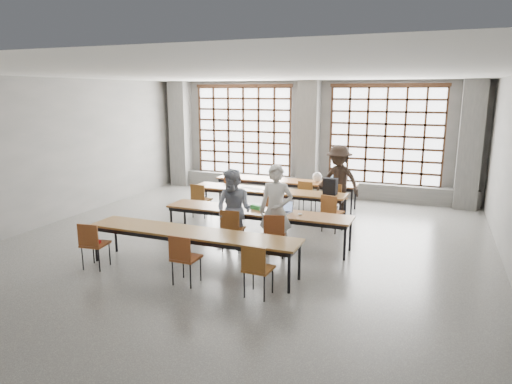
% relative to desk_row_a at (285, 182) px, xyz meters
% --- Properties ---
extents(floor, '(11.00, 11.00, 0.00)m').
position_rel_desk_row_a_xyz_m(floor, '(0.22, -3.68, -0.66)').
color(floor, '#50514E').
rests_on(floor, ground).
extents(ceiling, '(11.00, 11.00, 0.00)m').
position_rel_desk_row_a_xyz_m(ceiling, '(0.22, -3.68, 2.84)').
color(ceiling, silver).
rests_on(ceiling, floor).
extents(wall_back, '(10.00, 0.00, 10.00)m').
position_rel_desk_row_a_xyz_m(wall_back, '(0.22, 1.82, 1.09)').
color(wall_back, '#60605D').
rests_on(wall_back, floor).
extents(wall_front, '(10.00, 0.00, 10.00)m').
position_rel_desk_row_a_xyz_m(wall_front, '(0.22, -9.18, 1.09)').
color(wall_front, '#60605D').
rests_on(wall_front, floor).
extents(wall_left, '(0.00, 11.00, 11.00)m').
position_rel_desk_row_a_xyz_m(wall_left, '(-4.78, -3.68, 1.09)').
color(wall_left, '#60605D').
rests_on(wall_left, floor).
extents(column_left, '(0.60, 0.55, 3.50)m').
position_rel_desk_row_a_xyz_m(column_left, '(-4.28, 1.54, 1.09)').
color(column_left, '#545452').
rests_on(column_left, floor).
extents(column_mid, '(0.60, 0.55, 3.50)m').
position_rel_desk_row_a_xyz_m(column_mid, '(0.22, 1.54, 1.09)').
color(column_mid, '#545452').
rests_on(column_mid, floor).
extents(column_right, '(0.60, 0.55, 3.50)m').
position_rel_desk_row_a_xyz_m(column_right, '(4.72, 1.54, 1.09)').
color(column_right, '#545452').
rests_on(column_right, floor).
extents(window_left, '(3.32, 0.12, 3.00)m').
position_rel_desk_row_a_xyz_m(window_left, '(-2.03, 1.75, 1.24)').
color(window_left, white).
rests_on(window_left, wall_back).
extents(window_right, '(3.32, 0.12, 3.00)m').
position_rel_desk_row_a_xyz_m(window_right, '(2.47, 1.75, 1.24)').
color(window_right, white).
rests_on(window_right, wall_back).
extents(sill_ledge, '(9.80, 0.35, 0.50)m').
position_rel_desk_row_a_xyz_m(sill_ledge, '(0.22, 1.62, -0.41)').
color(sill_ledge, '#545452').
rests_on(sill_ledge, floor).
extents(desk_row_a, '(4.00, 0.70, 0.73)m').
position_rel_desk_row_a_xyz_m(desk_row_a, '(0.00, 0.00, 0.00)').
color(desk_row_a, brown).
rests_on(desk_row_a, floor).
extents(desk_row_b, '(4.00, 0.70, 0.73)m').
position_rel_desk_row_a_xyz_m(desk_row_b, '(-0.02, -1.39, 0.00)').
color(desk_row_b, brown).
rests_on(desk_row_b, floor).
extents(desk_row_c, '(4.00, 0.70, 0.73)m').
position_rel_desk_row_a_xyz_m(desk_row_c, '(0.48, -3.42, 0.00)').
color(desk_row_c, brown).
rests_on(desk_row_c, floor).
extents(desk_row_d, '(4.00, 0.70, 0.73)m').
position_rel_desk_row_a_xyz_m(desk_row_d, '(-0.06, -5.21, 0.00)').
color(desk_row_d, brown).
rests_on(desk_row_d, floor).
extents(chair_back_left, '(0.52, 0.53, 0.88)m').
position_rel_desk_row_a_xyz_m(chair_back_left, '(-1.38, -0.63, -0.13)').
color(chair_back_left, brown).
rests_on(chair_back_left, floor).
extents(chair_back_mid, '(0.45, 0.46, 0.88)m').
position_rel_desk_row_a_xyz_m(chair_back_mid, '(0.79, -0.63, -0.13)').
color(chair_back_mid, brown).
rests_on(chair_back_mid, floor).
extents(chair_back_right, '(0.51, 0.51, 0.88)m').
position_rel_desk_row_a_xyz_m(chair_back_right, '(1.58, -0.63, -0.13)').
color(chair_back_right, brown).
rests_on(chair_back_right, floor).
extents(chair_mid_left, '(0.44, 0.44, 0.88)m').
position_rel_desk_row_a_xyz_m(chair_mid_left, '(-1.63, -2.02, -0.13)').
color(chair_mid_left, brown).
rests_on(chair_mid_left, floor).
extents(chair_mid_centre, '(0.50, 0.50, 0.88)m').
position_rel_desk_row_a_xyz_m(chair_mid_centre, '(0.36, -2.02, -0.13)').
color(chair_mid_centre, brown).
rests_on(chair_mid_centre, floor).
extents(chair_mid_right, '(0.51, 0.52, 0.88)m').
position_rel_desk_row_a_xyz_m(chair_mid_right, '(1.76, -2.02, -0.13)').
color(chair_mid_right, maroon).
rests_on(chair_mid_right, floor).
extents(chair_front_left, '(0.46, 0.46, 0.88)m').
position_rel_desk_row_a_xyz_m(chair_front_left, '(0.19, -4.05, -0.13)').
color(chair_front_left, brown).
rests_on(chair_front_left, floor).
extents(chair_front_right, '(0.51, 0.51, 0.88)m').
position_rel_desk_row_a_xyz_m(chair_front_right, '(1.10, -4.04, -0.13)').
color(chair_front_right, brown).
rests_on(chair_front_right, floor).
extents(chair_near_left, '(0.47, 0.47, 0.88)m').
position_rel_desk_row_a_xyz_m(chair_near_left, '(-1.75, -5.83, -0.13)').
color(chair_near_left, brown).
rests_on(chair_near_left, floor).
extents(chair_near_mid, '(0.42, 0.43, 0.88)m').
position_rel_desk_row_a_xyz_m(chair_near_mid, '(0.14, -5.84, -0.13)').
color(chair_near_mid, brown).
rests_on(chair_near_mid, floor).
extents(chair_near_right, '(0.44, 0.44, 0.88)m').
position_rel_desk_row_a_xyz_m(chair_near_right, '(1.44, -5.84, -0.13)').
color(chair_near_right, brown).
rests_on(chair_near_right, floor).
extents(student_male, '(0.70, 0.50, 1.81)m').
position_rel_desk_row_a_xyz_m(student_male, '(1.08, -3.92, 0.24)').
color(student_male, silver).
rests_on(student_male, floor).
extents(student_female, '(0.89, 0.74, 1.66)m').
position_rel_desk_row_a_xyz_m(student_female, '(0.18, -3.92, 0.17)').
color(student_female, '#182649').
rests_on(student_female, floor).
extents(student_back, '(1.33, 1.00, 1.84)m').
position_rel_desk_row_a_xyz_m(student_back, '(1.60, -0.50, 0.25)').
color(student_back, black).
rests_on(student_back, floor).
extents(laptop_front, '(0.41, 0.36, 0.26)m').
position_rel_desk_row_a_xyz_m(laptop_front, '(1.04, -3.31, 0.13)').
color(laptop_front, '#B1B0B5').
rests_on(laptop_front, desk_row_c).
extents(laptop_back, '(0.39, 0.34, 0.26)m').
position_rel_desk_row_a_xyz_m(laptop_back, '(1.34, 0.11, 0.13)').
color(laptop_back, silver).
rests_on(laptop_back, desk_row_a).
extents(mouse, '(0.11, 0.10, 0.04)m').
position_rel_desk_row_a_xyz_m(mouse, '(1.43, -3.44, 0.08)').
color(mouse, white).
rests_on(mouse, desk_row_c).
extents(green_box, '(0.27, 0.17, 0.09)m').
position_rel_desk_row_a_xyz_m(green_box, '(0.43, -3.34, 0.11)').
color(green_box, green).
rests_on(green_box, desk_row_c).
extents(phone, '(0.14, 0.10, 0.01)m').
position_rel_desk_row_a_xyz_m(phone, '(0.66, -3.52, 0.07)').
color(phone, black).
rests_on(phone, desk_row_c).
extents(paper_sheet_a, '(0.34, 0.27, 0.00)m').
position_rel_desk_row_a_xyz_m(paper_sheet_a, '(-0.62, -1.34, 0.07)').
color(paper_sheet_a, silver).
rests_on(paper_sheet_a, desk_row_b).
extents(paper_sheet_b, '(0.34, 0.29, 0.00)m').
position_rel_desk_row_a_xyz_m(paper_sheet_b, '(-0.32, -1.44, 0.07)').
color(paper_sheet_b, white).
rests_on(paper_sheet_b, desk_row_b).
extents(paper_sheet_c, '(0.30, 0.22, 0.00)m').
position_rel_desk_row_a_xyz_m(paper_sheet_c, '(0.08, -1.39, 0.07)').
color(paper_sheet_c, white).
rests_on(paper_sheet_c, desk_row_b).
extents(backpack, '(0.34, 0.23, 0.40)m').
position_rel_desk_row_a_xyz_m(backpack, '(1.58, -1.34, 0.27)').
color(backpack, black).
rests_on(backpack, desk_row_b).
extents(plastic_bag, '(0.32, 0.29, 0.29)m').
position_rel_desk_row_a_xyz_m(plastic_bag, '(0.90, 0.05, 0.21)').
color(plastic_bag, white).
rests_on(plastic_bag, desk_row_a).
extents(red_pouch, '(0.21, 0.13, 0.06)m').
position_rel_desk_row_a_xyz_m(red_pouch, '(-1.76, -5.76, -0.16)').
color(red_pouch, '#B21915').
rests_on(red_pouch, chair_near_left).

